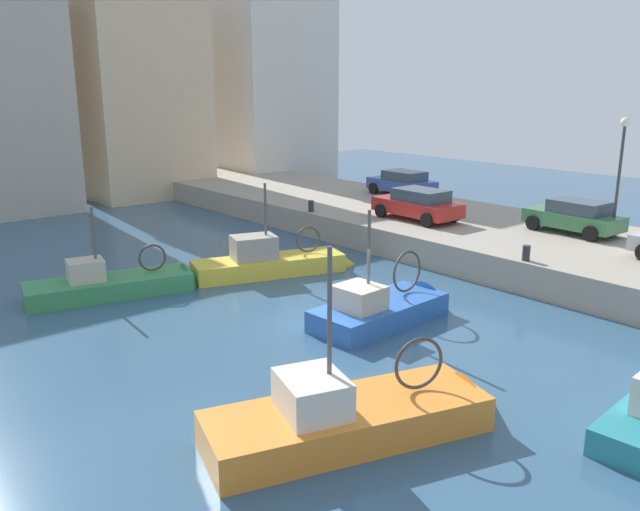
{
  "coord_description": "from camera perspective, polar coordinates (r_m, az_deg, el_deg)",
  "views": [
    {
      "loc": [
        -12.72,
        -14.31,
        7.3
      ],
      "look_at": [
        2.21,
        3.27,
        1.2
      ],
      "focal_mm": 36.59,
      "sensor_mm": 36.0,
      "label": 1
    }
  ],
  "objects": [
    {
      "name": "parked_car_green",
      "position": [
        29.34,
        21.39,
        3.22
      ],
      "size": [
        2.1,
        4.0,
        1.4
      ],
      "color": "#387547",
      "rests_on": "quay_wall"
    },
    {
      "name": "water_surface",
      "position": [
        20.5,
        1.22,
        -6.06
      ],
      "size": [
        80.0,
        80.0,
        0.0
      ],
      "primitive_type": "plane",
      "color": "#335675",
      "rests_on": "ground"
    },
    {
      "name": "waterfront_building_central",
      "position": [
        46.51,
        -16.28,
        13.4
      ],
      "size": [
        7.79,
        9.34,
        13.2
      ],
      "color": "beige",
      "rests_on": "ground"
    },
    {
      "name": "fishing_boat_green",
      "position": [
        24.46,
        -16.98,
        -3.01
      ],
      "size": [
        6.65,
        3.12,
        4.06
      ],
      "color": "#388951",
      "rests_on": "ground"
    },
    {
      "name": "mooring_bollard_south",
      "position": [
        24.26,
        17.59,
        0.21
      ],
      "size": [
        0.28,
        0.28,
        0.55
      ],
      "primitive_type": "cylinder",
      "color": "#2D2D33",
      "rests_on": "quay_wall"
    },
    {
      "name": "fishing_boat_orange",
      "position": [
        14.5,
        3.74,
        -14.95
      ],
      "size": [
        7.14,
        3.86,
        5.15
      ],
      "color": "orange",
      "rests_on": "ground"
    },
    {
      "name": "parked_car_red",
      "position": [
        30.37,
        8.57,
        4.47
      ],
      "size": [
        2.08,
        4.25,
        1.44
      ],
      "color": "red",
      "rests_on": "quay_wall"
    },
    {
      "name": "fishing_boat_blue",
      "position": [
        20.97,
        5.88,
        -5.31
      ],
      "size": [
        5.51,
        2.24,
        4.56
      ],
      "color": "#2D60B7",
      "rests_on": "ground"
    },
    {
      "name": "waterfront_building_west",
      "position": [
        50.9,
        -4.77,
        15.61
      ],
      "size": [
        8.06,
        8.09,
        16.06
      ],
      "color": "silver",
      "rests_on": "ground"
    },
    {
      "name": "quay_wall",
      "position": [
        28.92,
        18.55,
        0.63
      ],
      "size": [
        9.0,
        56.0,
        1.2
      ],
      "primitive_type": "cube",
      "color": "#9E9384",
      "rests_on": "ground"
    },
    {
      "name": "quay_streetlamp",
      "position": [
        28.51,
        24.83,
        7.73
      ],
      "size": [
        0.36,
        0.36,
        4.83
      ],
      "color": "#38383D",
      "rests_on": "quay_wall"
    },
    {
      "name": "mooring_bollard_mid",
      "position": [
        32.06,
        -0.78,
        4.34
      ],
      "size": [
        0.28,
        0.28,
        0.55
      ],
      "primitive_type": "cylinder",
      "color": "#2D2D33",
      "rests_on": "quay_wall"
    },
    {
      "name": "fishing_boat_yellow",
      "position": [
        25.9,
        -3.86,
        -1.25
      ],
      "size": [
        6.89,
        3.51,
        4.35
      ],
      "color": "gold",
      "rests_on": "ground"
    },
    {
      "name": "parked_car_blue",
      "position": [
        37.01,
        7.21,
        6.33
      ],
      "size": [
        1.97,
        3.95,
        1.39
      ],
      "color": "#334C9E",
      "rests_on": "quay_wall"
    }
  ]
}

